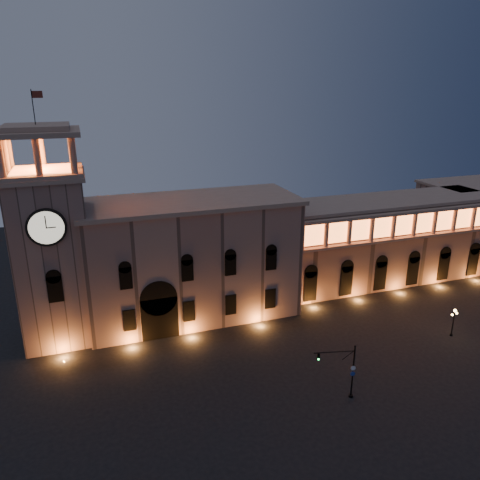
# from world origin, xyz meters

# --- Properties ---
(ground) EXTENTS (160.00, 160.00, 0.00)m
(ground) POSITION_xyz_m (0.00, 0.00, 0.00)
(ground) COLOR black
(ground) RESTS_ON ground
(government_building) EXTENTS (30.80, 12.80, 17.60)m
(government_building) POSITION_xyz_m (-2.08, 21.93, 8.77)
(government_building) COLOR #8F6A5D
(government_building) RESTS_ON ground
(clock_tower) EXTENTS (9.80, 9.80, 32.40)m
(clock_tower) POSITION_xyz_m (-20.50, 20.98, 12.50)
(clock_tower) COLOR #8F6A5D
(clock_tower) RESTS_ON ground
(colonnade_wing) EXTENTS (40.60, 11.50, 14.50)m
(colonnade_wing) POSITION_xyz_m (32.00, 23.92, 7.33)
(colonnade_wing) COLOR #8A6558
(colonnade_wing) RESTS_ON ground
(secondary_building) EXTENTS (20.00, 12.00, 14.00)m
(secondary_building) POSITION_xyz_m (58.00, 30.00, 7.00)
(secondary_building) COLOR #8A6558
(secondary_building) RESTS_ON ground
(traffic_light) EXTENTS (4.66, 1.33, 6.53)m
(traffic_light) POSITION_xyz_m (9.00, -3.14, 3.43)
(traffic_light) COLOR black
(traffic_light) RESTS_ON ground
(street_lamp_near) EXTENTS (1.39, 0.47, 4.03)m
(street_lamp_near) POSITION_xyz_m (30.00, 3.75, 2.41)
(street_lamp_near) COLOR black
(street_lamp_near) RESTS_ON ground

